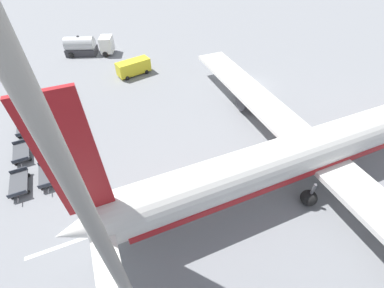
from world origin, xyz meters
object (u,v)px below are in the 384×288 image
at_px(fuel_tanker_primary, 87,46).
at_px(baggage_dolly_row_mid_a_col_a, 47,103).
at_px(baggage_dolly_row_near_col_b, 24,128).
at_px(airplane, 328,145).
at_px(service_van, 133,67).
at_px(baggage_dolly_row_mid_a_col_d, 48,175).
at_px(baggage_dolly_row_mid_b_col_a, 67,98).
at_px(baggage_dolly_row_mid_b_col_c, 74,139).
at_px(baggage_dolly_row_near_col_d, 19,184).
at_px(apron_light_mast, 27,96).
at_px(baggage_dolly_row_mid_a_col_c, 48,146).
at_px(baggage_dolly_row_mid_b_col_b, 69,117).
at_px(baggage_dolly_row_near_col_c, 21,152).
at_px(baggage_dolly_row_mid_b_col_d, 77,168).
at_px(baggage_dolly_row_mid_a_col_b, 47,123).
at_px(baggage_dolly_row_near_col_a, 27,107).

height_order(fuel_tanker_primary, baggage_dolly_row_mid_a_col_a, fuel_tanker_primary).
bearing_deg(baggage_dolly_row_near_col_b, airplane, 62.17).
height_order(service_van, baggage_dolly_row_mid_a_col_d, service_van).
bearing_deg(baggage_dolly_row_mid_b_col_a, baggage_dolly_row_mid_b_col_c, 6.96).
relative_size(baggage_dolly_row_near_col_d, baggage_dolly_row_mid_a_col_a, 1.01).
distance_m(baggage_dolly_row_mid_a_col_a, apron_light_mast, 31.55).
xyz_separation_m(baggage_dolly_row_mid_a_col_c, baggage_dolly_row_mid_b_col_a, (-8.81, 1.48, 0.00)).
bearing_deg(baggage_dolly_row_near_col_d, baggage_dolly_row_mid_b_col_b, 156.04).
relative_size(airplane, baggage_dolly_row_near_col_d, 12.15).
relative_size(baggage_dolly_row_mid_a_col_a, baggage_dolly_row_mid_a_col_d, 0.99).
relative_size(baggage_dolly_row_near_col_c, baggage_dolly_row_near_col_d, 1.00).
bearing_deg(baggage_dolly_row_near_col_c, baggage_dolly_row_mid_b_col_c, 96.13).
distance_m(baggage_dolly_row_mid_b_col_b, baggage_dolly_row_mid_b_col_c, 4.19).
bearing_deg(fuel_tanker_primary, baggage_dolly_row_mid_a_col_c, -10.83).
bearing_deg(baggage_dolly_row_mid_b_col_d, baggage_dolly_row_mid_a_col_d, -89.83).
bearing_deg(airplane, baggage_dolly_row_near_col_c, -110.88).
distance_m(baggage_dolly_row_near_col_d, apron_light_mast, 22.32).
height_order(airplane, baggage_dolly_row_near_col_c, airplane).
distance_m(baggage_dolly_row_mid_a_col_d, baggage_dolly_row_mid_b_col_a, 13.05).
bearing_deg(baggage_dolly_row_mid_a_col_b, fuel_tanker_primary, 165.58).
bearing_deg(service_van, baggage_dolly_row_mid_a_col_a, -67.13).
bearing_deg(baggage_dolly_row_near_col_a, baggage_dolly_row_mid_b_col_d, 25.97).
bearing_deg(baggage_dolly_row_mid_b_col_c, apron_light_mast, 13.17).
xyz_separation_m(baggage_dolly_row_mid_a_col_d, baggage_dolly_row_mid_b_col_a, (-13.01, 1.12, 0.00)).
bearing_deg(apron_light_mast, airplane, 111.91).
distance_m(baggage_dolly_row_near_col_d, baggage_dolly_row_mid_b_col_a, 13.76).
distance_m(baggage_dolly_row_mid_b_col_b, apron_light_mast, 27.63).
height_order(fuel_tanker_primary, baggage_dolly_row_mid_b_col_d, fuel_tanker_primary).
bearing_deg(baggage_dolly_row_mid_b_col_d, baggage_dolly_row_mid_b_col_a, -173.55).
distance_m(service_van, baggage_dolly_row_mid_b_col_c, 15.51).
distance_m(baggage_dolly_row_mid_a_col_a, baggage_dolly_row_mid_a_col_d, 12.73).
xyz_separation_m(baggage_dolly_row_mid_a_col_b, baggage_dolly_row_mid_b_col_b, (-0.28, 2.41, 0.00)).
bearing_deg(baggage_dolly_row_mid_b_col_b, baggage_dolly_row_mid_b_col_d, 6.43).
bearing_deg(baggage_dolly_row_mid_b_col_c, baggage_dolly_row_near_col_a, -144.81).
distance_m(baggage_dolly_row_near_col_b, baggage_dolly_row_mid_b_col_b, 4.75).
xyz_separation_m(baggage_dolly_row_mid_a_col_b, apron_light_mast, (22.03, 7.21, 15.57)).
distance_m(service_van, baggage_dolly_row_mid_a_col_a, 12.67).
xyz_separation_m(baggage_dolly_row_near_col_b, baggage_dolly_row_near_col_c, (4.15, 0.31, 0.00)).
height_order(fuel_tanker_primary, baggage_dolly_row_mid_a_col_c, fuel_tanker_primary).
bearing_deg(baggage_dolly_row_mid_b_col_b, baggage_dolly_row_near_col_b, -83.59).
xyz_separation_m(baggage_dolly_row_near_col_a, baggage_dolly_row_mid_b_col_a, (-0.51, 4.61, 0.00)).
distance_m(baggage_dolly_row_mid_a_col_c, baggage_dolly_row_mid_b_col_b, 4.85).
height_order(baggage_dolly_row_mid_a_col_c, baggage_dolly_row_mid_b_col_d, same).
bearing_deg(baggage_dolly_row_mid_b_col_c, baggage_dolly_row_mid_b_col_b, -172.53).
distance_m(baggage_dolly_row_near_col_c, baggage_dolly_row_mid_b_col_d, 6.67).
bearing_deg(baggage_dolly_row_near_col_c, baggage_dolly_row_mid_b_col_a, 156.65).
height_order(baggage_dolly_row_near_col_a, baggage_dolly_row_mid_b_col_b, same).
bearing_deg(baggage_dolly_row_mid_b_col_b, baggage_dolly_row_mid_b_col_a, -173.52).
distance_m(baggage_dolly_row_near_col_b, apron_light_mast, 28.42).
bearing_deg(baggage_dolly_row_mid_a_col_b, service_van, 129.49).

